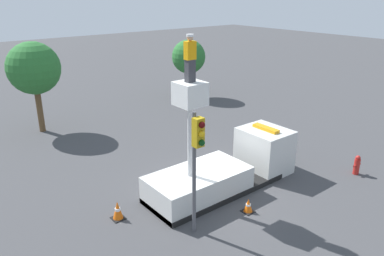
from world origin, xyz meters
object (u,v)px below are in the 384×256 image
traffic_cone_rear (118,211)px  tree_left_bg (189,57)px  fire_hydrant (357,165)px  bucket_truck (226,168)px  worker (190,58)px  tree_right_bg (34,69)px  traffic_light_pole (197,151)px  traffic_cone_curbside (248,206)px

traffic_cone_rear → tree_left_bg: size_ratio=0.16×
fire_hydrant → bucket_truck: bearing=151.8°
worker → traffic_cone_rear: bearing=166.9°
worker → tree_left_bg: worker is taller
traffic_cone_rear → tree_right_bg: (0.87, 11.53, 3.58)m
tree_right_bg → traffic_light_pole: bearing=-86.2°
bucket_truck → tree_left_bg: (7.93, 12.83, 2.41)m
worker → fire_hydrant: size_ratio=1.82×
bucket_truck → tree_left_bg: bearing=58.3°
bucket_truck → traffic_cone_rear: (-5.03, 0.70, -0.51)m
bucket_truck → traffic_light_pole: size_ratio=1.59×
bucket_truck → traffic_cone_rear: 5.10m
fire_hydrant → tree_left_bg: bearing=81.9°
fire_hydrant → traffic_cone_curbside: fire_hydrant is taller
fire_hydrant → traffic_cone_curbside: 6.51m
bucket_truck → worker: worker is taller
traffic_cone_curbside → traffic_light_pole: bearing=175.0°
traffic_cone_rear → traffic_cone_curbside: bearing=-33.2°
fire_hydrant → tree_left_bg: tree_left_bg is taller
bucket_truck → worker: (-2.03, 0.00, 5.09)m
tree_left_bg → worker: bearing=-127.8°
fire_hydrant → tree_right_bg: 18.50m
bucket_truck → traffic_cone_rear: size_ratio=9.75×
bucket_truck → tree_left_bg: size_ratio=1.57×
bucket_truck → tree_right_bg: 13.28m
worker → tree_right_bg: (-2.13, 12.23, -2.01)m
traffic_light_pole → tree_left_bg: size_ratio=0.99×
traffic_light_pole → traffic_cone_rear: 4.28m
bucket_truck → traffic_cone_rear: bucket_truck is taller
bucket_truck → tree_right_bg: size_ratio=1.32×
bucket_truck → traffic_cone_curbside: 2.31m
worker → tree_left_bg: bearing=52.2°
fire_hydrant → tree_right_bg: tree_right_bg is taller
fire_hydrant → tree_right_bg: size_ratio=0.17×
worker → traffic_cone_rear: (-3.00, 0.70, -5.60)m
tree_left_bg → tree_right_bg: 12.12m
worker → bucket_truck: bearing=0.0°
fire_hydrant → traffic_cone_curbside: size_ratio=1.69×
traffic_light_pole → traffic_cone_curbside: bearing=-5.0°
worker → traffic_cone_curbside: 6.19m
worker → tree_left_bg: 16.46m
worker → traffic_cone_curbside: bearing=-58.7°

